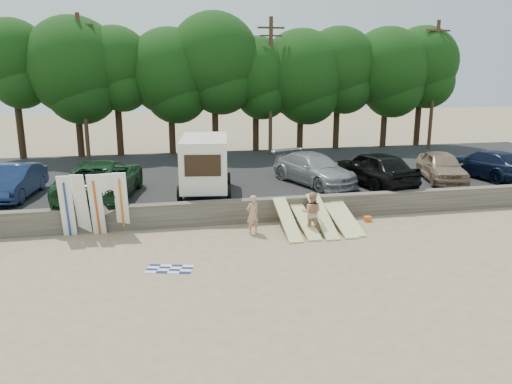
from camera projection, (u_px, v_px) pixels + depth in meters
The scene contains 27 objects.
ground at pixel (315, 242), 19.02m from camera, with size 120.00×120.00×0.00m, color tan.
seawall at pixel (293, 208), 21.75m from camera, with size 44.00×0.50×1.00m, color #6B6356.
parking_lot at pixel (258, 176), 28.91m from camera, with size 44.00×14.50×0.70m, color #282828.
treeline at pixel (240, 67), 34.15m from camera, with size 33.12×6.52×9.46m.
utility_poles at pixel (271, 84), 33.31m from camera, with size 25.80×0.26×9.00m.
box_trailer at pixel (205, 162), 23.24m from camera, with size 2.84×4.39×2.64m.
car_0 at pixel (15, 182), 22.57m from camera, with size 1.57×4.50×1.48m, color #15254A.
car_1 at pixel (102, 179), 22.40m from camera, with size 2.92×6.33×1.76m, color #13341A.
car_2 at pixel (314, 169), 25.28m from camera, with size 2.13×5.25×1.52m, color gray.
car_3 at pixel (373, 168), 24.97m from camera, with size 2.08×5.16×1.76m, color black.
car_4 at pixel (442, 166), 25.93m from camera, with size 1.80×4.49×1.53m, color #977A60.
car_5 at pixel (487, 164), 26.75m from camera, with size 2.09×5.14×1.49m, color black.
surfboard_upright_0 at pixel (67, 206), 19.16m from camera, with size 0.50×0.06×2.60m, color white.
surfboard_upright_1 at pixel (81, 205), 19.39m from camera, with size 0.50×0.06×2.60m, color white.
surfboard_upright_2 at pixel (96, 205), 19.37m from camera, with size 0.50×0.06×2.60m, color white.
surfboard_upright_3 at pixel (108, 203), 19.72m from camera, with size 0.50×0.06×2.60m, color white.
surfboard_upright_4 at pixel (122, 202), 19.73m from camera, with size 0.50×0.06×2.60m, color white.
surfboard_low_0 at pixel (287, 219), 20.02m from camera, with size 0.56×3.00×0.07m, color #E4E090.
surfboard_low_1 at pixel (305, 220), 20.32m from camera, with size 0.56×3.00×0.07m, color #E4E090.
surfboard_low_2 at pixel (322, 216), 20.28m from camera, with size 0.56×3.00×0.07m, color #E4E090.
surfboard_low_3 at pixel (339, 219), 20.56m from camera, with size 0.56×3.00×0.07m, color #E4E090.
surfboard_low_4 at pixel (346, 217), 20.73m from camera, with size 0.56×3.00×0.07m, color #E4E090.
beachgoer_a at pixel (253, 214), 19.77m from camera, with size 0.58×0.38×1.58m, color tan.
beachgoer_b at pixel (312, 212), 19.88m from camera, with size 0.81×0.63×1.68m, color tan.
cooler at pixel (319, 218), 21.45m from camera, with size 0.38×0.30×0.32m, color green.
gear_bag at pixel (368, 219), 21.51m from camera, with size 0.30×0.25×0.22m, color orange.
beach_towel at pixel (170, 269), 16.41m from camera, with size 1.50×1.50×0.00m, color white.
Camera 1 is at (-5.81, -17.18, 6.42)m, focal length 35.00 mm.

